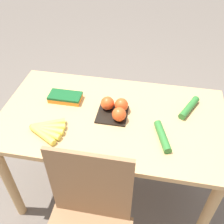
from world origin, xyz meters
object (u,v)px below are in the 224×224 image
object	(u,v)px
cucumber_near	(162,136)
cucumber_far	(189,108)
banana_bunch	(46,129)
carrot_bag	(65,97)
tomato_pack	(115,109)

from	to	relation	value
cucumber_near	cucumber_far	distance (m)	0.30
cucumber_near	cucumber_far	size ratio (longest dim) A/B	1.03
banana_bunch	cucumber_far	world-z (taller)	cucumber_far
banana_bunch	cucumber_far	xyz separation A→B (m)	(-0.76, -0.32, 0.00)
carrot_bag	cucumber_far	distance (m)	0.74
carrot_bag	tomato_pack	bearing A→B (deg)	167.68
banana_bunch	cucumber_far	size ratio (longest dim) A/B	0.98
carrot_bag	cucumber_far	xyz separation A→B (m)	(-0.74, -0.04, -0.00)
carrot_bag	banana_bunch	bearing A→B (deg)	87.02
banana_bunch	carrot_bag	size ratio (longest dim) A/B	0.99
tomato_pack	cucumber_far	size ratio (longest dim) A/B	0.86
cucumber_near	cucumber_far	bearing A→B (deg)	-118.91
tomato_pack	carrot_bag	world-z (taller)	tomato_pack
banana_bunch	carrot_bag	bearing A→B (deg)	-92.98
banana_bunch	carrot_bag	distance (m)	0.28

